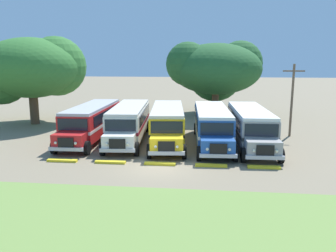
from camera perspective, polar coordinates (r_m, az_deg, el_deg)
The scene contains 15 objects.
ground_plane at distance 21.56m, azimuth -1.50°, elevation -6.85°, with size 220.00×220.00×0.00m, color #84755B.
foreground_grass_strip at distance 14.17m, azimuth -6.06°, elevation -16.89°, with size 80.00×9.12×0.01m, color olive.
parked_bus_slot_0 at distance 29.39m, azimuth -12.62°, elevation 0.92°, with size 2.80×10.85×2.82m.
parked_bus_slot_1 at distance 28.56m, azimuth -6.52°, elevation 0.82°, with size 3.40×10.95×2.82m.
parked_bus_slot_2 at distance 27.70m, azimuth -0.07°, elevation 0.57°, with size 3.58×10.98×2.82m.
parked_bus_slot_3 at distance 27.31m, azimuth 7.37°, elevation 0.33°, with size 3.17×10.91×2.82m.
parked_bus_slot_4 at distance 27.49m, azimuth 13.58°, elevation 0.18°, with size 3.04×10.89×2.82m.
curb_wheelstop_0 at distance 23.65m, azimuth -17.26°, elevation -5.54°, with size 2.00×0.36×0.15m, color yellow.
curb_wheelstop_1 at distance 22.57m, azimuth -9.62°, elevation -5.97°, with size 2.00×0.36×0.15m, color yellow.
curb_wheelstop_2 at distance 21.93m, azimuth -1.36°, elevation -6.33°, with size 2.00×0.36×0.15m, color yellow.
curb_wheelstop_3 at distance 21.76m, azimuth 7.22°, elevation -6.55°, with size 2.00×0.36×0.15m, color yellow.
curb_wheelstop_4 at distance 22.07m, azimuth 15.75°, elevation -6.64°, with size 2.00×0.36×0.15m, color yellow.
broad_shade_tree at distance 41.15m, azimuth 8.01°, elevation 9.38°, with size 11.17×11.23×8.81m.
secondary_tree at distance 38.08m, azimuth -21.81°, elevation 8.80°, with size 11.21×9.74×8.99m.
utility_pole at distance 31.31m, azimuth 20.02°, elevation 4.43°, with size 1.80×0.20×6.26m.
Camera 1 is at (2.76, -20.32, 6.64)m, focal length 36.47 mm.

